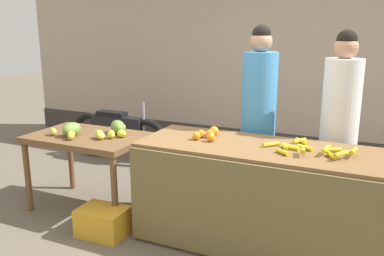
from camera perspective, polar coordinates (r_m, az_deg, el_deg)
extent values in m
plane|color=#665B4C|center=(3.96, 1.73, -14.28)|extent=(24.00, 24.00, 0.00)
cube|color=tan|center=(6.04, 11.93, 10.90)|extent=(8.79, 0.20, 3.16)
cube|color=#3F3833|center=(6.16, 11.05, -2.24)|extent=(8.79, 0.04, 0.36)
cube|color=brown|center=(3.62, 9.38, -9.40)|extent=(2.08, 0.76, 0.90)
cube|color=brown|center=(3.27, 7.48, -11.97)|extent=(2.08, 0.03, 0.84)
cube|color=brown|center=(4.32, -14.36, -1.32)|extent=(1.18, 0.75, 0.06)
cylinder|color=brown|center=(4.57, -21.97, -6.35)|extent=(0.06, 0.06, 0.74)
cylinder|color=brown|center=(3.89, -10.77, -9.08)|extent=(0.06, 0.06, 0.74)
cylinder|color=brown|center=(5.01, -16.57, -4.13)|extent=(0.06, 0.06, 0.74)
cylinder|color=brown|center=(4.40, -5.83, -6.13)|extent=(0.06, 0.06, 0.74)
cylinder|color=gold|center=(3.43, 12.86, -2.57)|extent=(0.08, 0.13, 0.04)
cylinder|color=gold|center=(3.29, 18.92, -3.67)|extent=(0.10, 0.13, 0.04)
cylinder|color=gold|center=(3.45, 19.16, -2.89)|extent=(0.13, 0.09, 0.04)
cylinder|color=yellow|center=(3.64, 14.79, -1.73)|extent=(0.10, 0.13, 0.04)
cylinder|color=gold|center=(3.47, 10.96, -2.25)|extent=(0.13, 0.13, 0.04)
cylinder|color=yellow|center=(3.43, 13.56, -2.61)|extent=(0.16, 0.08, 0.04)
cylinder|color=gold|center=(3.44, 15.50, -2.65)|extent=(0.14, 0.09, 0.04)
cylinder|color=gold|center=(3.62, 15.02, -1.79)|extent=(0.12, 0.11, 0.04)
cylinder|color=gold|center=(3.28, 12.54, -3.31)|extent=(0.12, 0.11, 0.04)
cylinder|color=gold|center=(3.27, 15.18, -2.95)|extent=(0.06, 0.14, 0.04)
cylinder|color=gold|center=(3.36, 21.64, -2.99)|extent=(0.06, 0.14, 0.04)
cylinder|color=gold|center=(3.26, 20.13, -3.39)|extent=(0.11, 0.15, 0.04)
cylinder|color=yellow|center=(3.34, 18.21, -2.81)|extent=(0.06, 0.15, 0.04)
sphere|color=orange|center=(3.67, 1.24, -0.81)|extent=(0.07, 0.07, 0.07)
sphere|color=orange|center=(3.74, 3.09, -0.43)|extent=(0.09, 0.09, 0.09)
sphere|color=orange|center=(3.60, 0.64, -1.11)|extent=(0.07, 0.07, 0.07)
sphere|color=orange|center=(3.67, 2.57, -0.82)|extent=(0.07, 0.07, 0.07)
sphere|color=orange|center=(3.55, 2.67, -1.32)|extent=(0.08, 0.08, 0.08)
ellipsoid|color=yellow|center=(4.13, -9.80, -0.76)|extent=(0.11, 0.10, 0.08)
ellipsoid|color=yellow|center=(4.43, -9.87, 0.16)|extent=(0.11, 0.08, 0.07)
ellipsoid|color=yellow|center=(4.10, -12.66, -1.08)|extent=(0.13, 0.13, 0.07)
ellipsoid|color=yellow|center=(4.34, -9.80, -0.02)|extent=(0.08, 0.11, 0.08)
ellipsoid|color=yellow|center=(4.11, -11.20, -0.86)|extent=(0.12, 0.12, 0.09)
ellipsoid|color=yellow|center=(4.40, -10.15, 0.15)|extent=(0.09, 0.10, 0.08)
ellipsoid|color=#DBC949|center=(4.38, -18.81, -0.49)|extent=(0.13, 0.11, 0.08)
ellipsoid|color=gold|center=(4.16, -16.53, -0.98)|extent=(0.11, 0.13, 0.09)
ellipsoid|color=#D7D841|center=(4.14, -12.83, -0.85)|extent=(0.12, 0.08, 0.09)
ellipsoid|color=olive|center=(4.29, -16.45, -0.18)|extent=(0.15, 0.23, 0.14)
ellipsoid|color=olive|center=(4.28, -10.33, 0.14)|extent=(0.26, 0.25, 0.14)
cylinder|color=#33333D|center=(4.27, 8.90, -6.87)|extent=(0.29, 0.29, 0.74)
cylinder|color=#3F8CCC|center=(4.05, 9.34, 4.06)|extent=(0.34, 0.34, 0.90)
sphere|color=tan|center=(3.99, 9.66, 11.81)|extent=(0.21, 0.21, 0.21)
sphere|color=black|center=(3.99, 9.70, 12.79)|extent=(0.18, 0.18, 0.18)
cylinder|color=#33333D|center=(4.19, 19.15, -8.06)|extent=(0.29, 0.29, 0.72)
cylinder|color=white|center=(3.97, 20.07, 2.74)|extent=(0.34, 0.34, 0.88)
sphere|color=tan|center=(3.91, 20.74, 10.45)|extent=(0.21, 0.21, 0.21)
sphere|color=black|center=(3.90, 20.83, 11.45)|extent=(0.18, 0.18, 0.18)
torus|color=black|center=(5.68, -6.27, -1.94)|extent=(0.65, 0.09, 0.65)
torus|color=black|center=(6.21, -13.83, -0.89)|extent=(0.65, 0.09, 0.65)
cube|color=black|center=(5.88, -10.29, 0.29)|extent=(0.80, 0.18, 0.28)
cube|color=black|center=(5.91, -11.16, 1.90)|extent=(0.44, 0.16, 0.08)
cylinder|color=gray|center=(5.62, -6.80, 1.55)|extent=(0.04, 0.04, 0.40)
cube|color=gold|center=(3.94, -12.31, -12.66)|extent=(0.45, 0.33, 0.26)
ellipsoid|color=tan|center=(4.56, -0.48, -6.38)|extent=(0.46, 0.47, 0.58)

